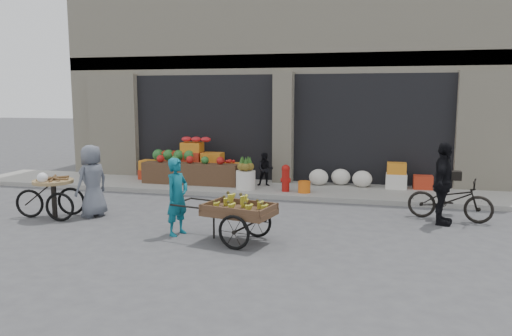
% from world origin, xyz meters
% --- Properties ---
extents(ground, '(80.00, 80.00, 0.00)m').
position_xyz_m(ground, '(0.00, 0.00, 0.00)').
color(ground, '#424244').
rests_on(ground, ground).
extents(sidewalk, '(18.00, 2.20, 0.12)m').
position_xyz_m(sidewalk, '(0.00, 4.10, 0.06)').
color(sidewalk, gray).
rests_on(sidewalk, ground).
extents(building, '(14.00, 6.45, 7.00)m').
position_xyz_m(building, '(0.00, 8.03, 3.37)').
color(building, beige).
rests_on(building, ground).
extents(fruit_display, '(3.10, 1.12, 1.24)m').
position_xyz_m(fruit_display, '(-2.48, 4.38, 0.67)').
color(fruit_display, red).
rests_on(fruit_display, sidewalk).
extents(pineapple_bin, '(0.52, 0.52, 0.50)m').
position_xyz_m(pineapple_bin, '(-0.75, 3.60, 0.37)').
color(pineapple_bin, silver).
rests_on(pineapple_bin, sidewalk).
extents(fire_hydrant, '(0.22, 0.22, 0.71)m').
position_xyz_m(fire_hydrant, '(0.35, 3.55, 0.50)').
color(fire_hydrant, '#A5140F').
rests_on(fire_hydrant, sidewalk).
extents(orange_bucket, '(0.32, 0.32, 0.30)m').
position_xyz_m(orange_bucket, '(0.85, 3.50, 0.27)').
color(orange_bucket, orange).
rests_on(orange_bucket, sidewalk).
extents(right_bay_goods, '(3.35, 0.60, 0.70)m').
position_xyz_m(right_bay_goods, '(2.61, 4.70, 0.41)').
color(right_bay_goods, silver).
rests_on(right_bay_goods, sidewalk).
extents(seated_person, '(0.51, 0.43, 0.93)m').
position_xyz_m(seated_person, '(-0.35, 4.20, 0.58)').
color(seated_person, black).
rests_on(seated_person, sidewalk).
extents(banana_cart, '(2.19, 1.25, 0.86)m').
position_xyz_m(banana_cart, '(0.26, -0.73, 0.63)').
color(banana_cart, brown).
rests_on(banana_cart, ground).
extents(vendor_woman, '(0.50, 0.62, 1.47)m').
position_xyz_m(vendor_woman, '(-0.96, -0.55, 0.73)').
color(vendor_woman, '#0F5F73').
rests_on(vendor_woman, ground).
extents(tricycle_cart, '(1.46, 0.98, 0.95)m').
position_xyz_m(tricycle_cart, '(-4.05, 0.01, 0.57)').
color(tricycle_cart, '#9E7F51').
rests_on(tricycle_cart, ground).
extents(vendor_grey, '(0.73, 0.89, 1.57)m').
position_xyz_m(vendor_grey, '(-3.31, 0.34, 0.79)').
color(vendor_grey, slate).
rests_on(vendor_grey, ground).
extents(bicycle, '(1.81, 0.97, 0.90)m').
position_xyz_m(bicycle, '(4.19, 1.87, 0.45)').
color(bicycle, black).
rests_on(bicycle, ground).
extents(cyclist, '(0.63, 1.06, 1.70)m').
position_xyz_m(cyclist, '(3.99, 1.47, 0.85)').
color(cyclist, black).
rests_on(cyclist, ground).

